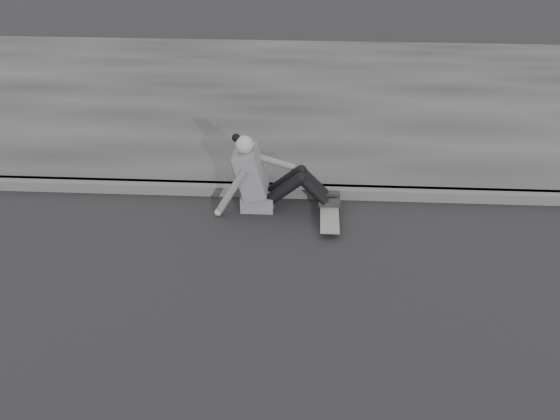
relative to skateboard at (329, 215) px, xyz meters
The scene contains 5 objects.
ground 2.41m from the skateboard, 58.60° to the right, with size 80.00×80.00×0.00m, color black.
curb 1.36m from the skateboard, 22.72° to the left, with size 24.00×0.16×0.12m, color #494949.
sidewalk 3.76m from the skateboard, 70.51° to the left, with size 24.00×6.00×0.12m, color #323232.
skateboard is the anchor object (origin of this frame).
seated_woman 0.83m from the skateboard, 161.47° to the left, with size 1.38×0.46×0.88m.
Camera 1 is at (-1.47, -3.72, 3.57)m, focal length 40.00 mm.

